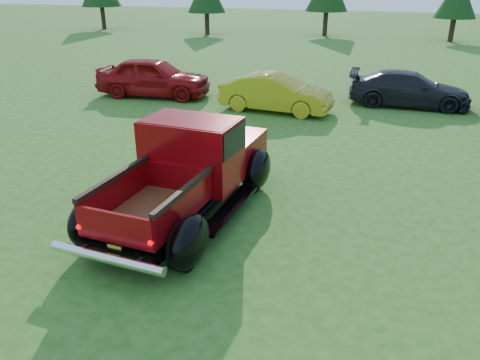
{
  "coord_description": "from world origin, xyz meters",
  "views": [
    {
      "loc": [
        2.06,
        -7.13,
        4.32
      ],
      "look_at": [
        -0.24,
        0.2,
        0.95
      ],
      "focal_mm": 35.0,
      "sensor_mm": 36.0,
      "label": 1
    }
  ],
  "objects_px": {
    "show_car_grey": "(409,89)",
    "pickup_truck": "(193,167)",
    "show_car_red": "(154,77)",
    "show_car_yellow": "(276,93)"
  },
  "relations": [
    {
      "from": "show_car_grey",
      "to": "pickup_truck",
      "type": "bearing_deg",
      "value": 155.98
    },
    {
      "from": "show_car_red",
      "to": "show_car_yellow",
      "type": "relative_size",
      "value": 1.14
    },
    {
      "from": "show_car_yellow",
      "to": "show_car_red",
      "type": "bearing_deg",
      "value": 86.88
    },
    {
      "from": "pickup_truck",
      "to": "show_car_grey",
      "type": "xyz_separation_m",
      "value": [
        4.21,
        9.76,
        -0.27
      ]
    },
    {
      "from": "show_car_red",
      "to": "show_car_grey",
      "type": "height_order",
      "value": "show_car_red"
    },
    {
      "from": "show_car_red",
      "to": "show_car_yellow",
      "type": "height_order",
      "value": "show_car_red"
    },
    {
      "from": "pickup_truck",
      "to": "show_car_red",
      "type": "bearing_deg",
      "value": 125.69
    },
    {
      "from": "show_car_red",
      "to": "show_car_yellow",
      "type": "distance_m",
      "value": 5.06
    },
    {
      "from": "pickup_truck",
      "to": "show_car_red",
      "type": "relative_size",
      "value": 1.18
    },
    {
      "from": "show_car_yellow",
      "to": "show_car_grey",
      "type": "xyz_separation_m",
      "value": [
        4.36,
        2.12,
        -0.02
      ]
    }
  ]
}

